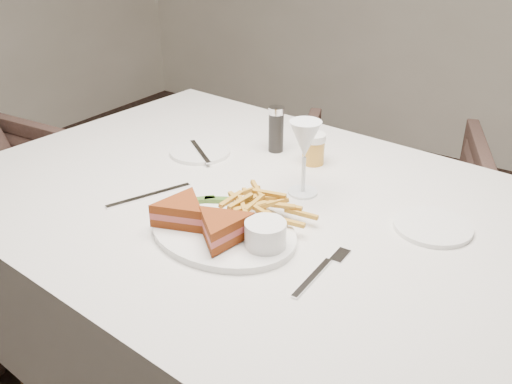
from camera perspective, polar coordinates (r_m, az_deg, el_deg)
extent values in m
cube|color=silver|center=(1.49, 1.13, -13.90)|extent=(1.55, 1.10, 0.75)
imported|color=#4C352E|center=(2.16, 12.75, -1.44)|extent=(0.84, 0.82, 0.68)
ellipsoid|color=white|center=(1.16, -3.31, -3.97)|extent=(0.34, 0.27, 0.01)
cube|color=silver|center=(1.32, -10.64, -0.36)|extent=(0.09, 0.20, 0.00)
cylinder|color=white|center=(1.53, -5.60, 4.02)|extent=(0.16, 0.16, 0.01)
cylinder|color=white|center=(1.23, 17.25, -3.33)|extent=(0.16, 0.16, 0.01)
cylinder|color=black|center=(1.52, 2.02, 6.28)|extent=(0.04, 0.04, 0.12)
cylinder|color=#C5892F|center=(1.46, 5.77, 4.32)|extent=(0.06, 0.06, 0.08)
cube|color=#3E6724|center=(1.25, -3.91, -0.80)|extent=(0.06, 0.04, 0.01)
cube|color=#3E6724|center=(1.25, -5.37, -0.79)|extent=(0.05, 0.05, 0.01)
cylinder|color=white|center=(1.08, 0.95, -4.24)|extent=(0.08, 0.08, 0.05)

